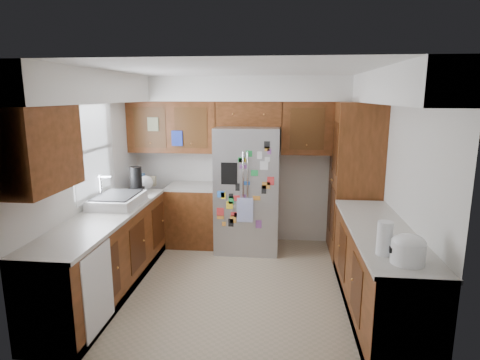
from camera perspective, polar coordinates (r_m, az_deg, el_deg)
name	(u,v)px	position (r m, az deg, el deg)	size (l,w,h in m)	color
floor	(239,284)	(5.00, -0.17, -14.63)	(3.60, 3.60, 0.00)	tan
room_shell	(233,130)	(4.86, -0.97, 7.07)	(3.64, 3.24, 2.52)	silver
left_counter_run	(129,246)	(5.16, -15.53, -9.00)	(1.36, 3.20, 0.92)	#45250D
right_counter_run	(378,275)	(4.48, 19.06, -12.64)	(0.63, 2.25, 0.92)	#45250D
pantry	(355,180)	(5.80, 15.98, -0.05)	(0.60, 0.90, 2.15)	#45250D
fridge	(248,189)	(5.82, 1.09, -1.31)	(0.90, 0.79, 1.80)	#9E9EA3
bridge_cabinet	(249,114)	(5.90, 1.33, 9.42)	(0.96, 0.34, 0.35)	#45250D
fridge_top_items	(246,92)	(5.87, 0.88, 12.44)	(0.72, 0.34, 0.31)	blue
sink_assembly	(117,200)	(5.11, -17.03, -2.73)	(0.52, 0.70, 0.37)	silver
left_counter_clutter	(140,182)	(5.77, -14.06, -0.27)	(0.34, 0.87, 0.38)	black
rice_cooker	(408,248)	(3.50, 22.81, -8.96)	(0.28, 0.27, 0.24)	white
paper_towel	(385,238)	(3.60, 19.87, -7.80)	(0.13, 0.13, 0.29)	white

